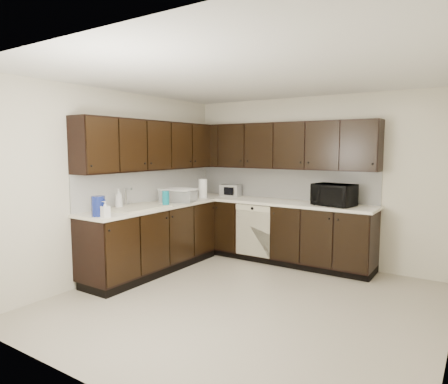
{
  "coord_description": "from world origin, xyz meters",
  "views": [
    {
      "loc": [
        2.17,
        -3.76,
        1.74
      ],
      "look_at": [
        -0.69,
        0.6,
        1.16
      ],
      "focal_mm": 32.0,
      "sensor_mm": 36.0,
      "label": 1
    }
  ],
  "objects_px": {
    "toaster_oven": "(231,190)",
    "blue_pitcher": "(98,206)",
    "sink": "(137,213)",
    "microwave": "(334,195)",
    "storage_bin": "(179,195)"
  },
  "relations": [
    {
      "from": "sink",
      "to": "storage_bin",
      "type": "distance_m",
      "value": 0.82
    },
    {
      "from": "sink",
      "to": "blue_pitcher",
      "type": "distance_m",
      "value": 0.71
    },
    {
      "from": "sink",
      "to": "toaster_oven",
      "type": "xyz_separation_m",
      "value": [
        0.35,
        1.79,
        0.16
      ]
    },
    {
      "from": "sink",
      "to": "toaster_oven",
      "type": "distance_m",
      "value": 1.83
    },
    {
      "from": "toaster_oven",
      "to": "blue_pitcher",
      "type": "height_order",
      "value": "blue_pitcher"
    },
    {
      "from": "microwave",
      "to": "storage_bin",
      "type": "relative_size",
      "value": 1.13
    },
    {
      "from": "toaster_oven",
      "to": "storage_bin",
      "type": "xyz_separation_m",
      "value": [
        -0.29,
        -0.99,
        -0.0
      ]
    },
    {
      "from": "microwave",
      "to": "blue_pitcher",
      "type": "height_order",
      "value": "microwave"
    },
    {
      "from": "sink",
      "to": "toaster_oven",
      "type": "bearing_deg",
      "value": 78.92
    },
    {
      "from": "sink",
      "to": "storage_bin",
      "type": "bearing_deg",
      "value": 85.64
    },
    {
      "from": "sink",
      "to": "blue_pitcher",
      "type": "height_order",
      "value": "sink"
    },
    {
      "from": "sink",
      "to": "toaster_oven",
      "type": "relative_size",
      "value": 2.62
    },
    {
      "from": "microwave",
      "to": "toaster_oven",
      "type": "distance_m",
      "value": 1.78
    },
    {
      "from": "blue_pitcher",
      "to": "toaster_oven",
      "type": "bearing_deg",
      "value": 101.86
    },
    {
      "from": "microwave",
      "to": "toaster_oven",
      "type": "height_order",
      "value": "microwave"
    }
  ]
}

